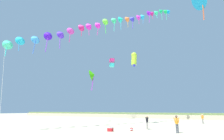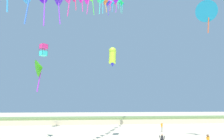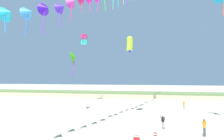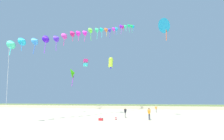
{
  "view_description": "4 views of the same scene",
  "coord_description": "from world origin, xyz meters",
  "views": [
    {
      "loc": [
        12.76,
        -13.08,
        2.24
      ],
      "look_at": [
        -1.98,
        11.26,
        8.81
      ],
      "focal_mm": 28.0,
      "sensor_mm": 36.0,
      "label": 1
    },
    {
      "loc": [
        -2.46,
        -12.09,
        4.37
      ],
      "look_at": [
        0.27,
        9.61,
        8.27
      ],
      "focal_mm": 32.0,
      "sensor_mm": 36.0,
      "label": 2
    },
    {
      "loc": [
        3.06,
        -12.77,
        5.86
      ],
      "look_at": [
        -0.93,
        8.67,
        6.77
      ],
      "focal_mm": 28.0,
      "sensor_mm": 36.0,
      "label": 3
    },
    {
      "loc": [
        9.52,
        -16.83,
        2.65
      ],
      "look_at": [
        1.86,
        11.44,
        8.77
      ],
      "focal_mm": 24.0,
      "sensor_mm": 36.0,
      "label": 4
    }
  ],
  "objects": [
    {
      "name": "dune_ridge",
      "position": [
        0.0,
        39.16,
        0.76
      ],
      "size": [
        120.0,
        8.1,
        1.53
      ],
      "color": "beige",
      "rests_on": "ground"
    },
    {
      "name": "person_near_left",
      "position": [
        5.06,
        7.79,
        0.94
      ],
      "size": [
        0.52,
        0.37,
        1.62
      ],
      "color": "gray",
      "rests_on": "ground"
    },
    {
      "name": "person_near_right",
      "position": [
        8.85,
        6.05,
        1.0
      ],
      "size": [
        0.55,
        0.41,
        1.73
      ],
      "color": "#474C56",
      "rests_on": "ground"
    },
    {
      "name": "person_mid_center",
      "position": [
        10.04,
        20.88,
        0.94
      ],
      "size": [
        0.52,
        0.38,
        1.63
      ],
      "color": "gray",
      "rests_on": "ground"
    },
    {
      "name": "large_kite_low_lead",
      "position": [
        -8.67,
        14.71,
        9.25
      ],
      "size": [
        2.03,
        2.58,
        4.38
      ],
      "color": "#3CC80B"
    },
    {
      "name": "large_kite_mid_trail",
      "position": [
        -10.79,
        25.75,
        14.73
      ],
      "size": [
        1.65,
        1.65,
        2.25
      ],
      "color": "#31CFCB"
    },
    {
      "name": "large_kite_high_solo",
      "position": [
        0.89,
        13.96,
        10.97
      ],
      "size": [
        1.39,
        1.41,
        2.69
      ],
      "color": "#B2E230"
    },
    {
      "name": "beach_cooler",
      "position": [
        2.29,
        3.86,
        0.21
      ],
      "size": [
        0.58,
        0.41,
        0.46
      ],
      "color": "red",
      "rests_on": "ground"
    },
    {
      "name": "beach_ball",
      "position": [
        4.07,
        5.44,
        0.18
      ],
      "size": [
        0.36,
        0.36,
        0.36
      ],
      "color": "red",
      "rests_on": "ground"
    }
  ]
}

